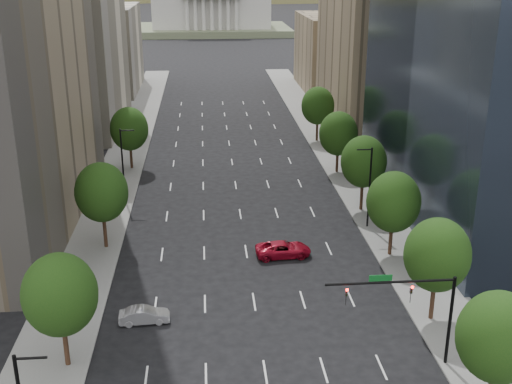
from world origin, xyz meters
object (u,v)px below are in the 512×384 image
object	(u,v)px
traffic_signal	(418,302)
car_red_far	(283,249)
car_silver	(144,315)
capitol	(211,10)

from	to	relation	value
traffic_signal	car_red_far	bearing A→B (deg)	110.55
traffic_signal	car_silver	size ratio (longest dim) A/B	2.27
traffic_signal	car_silver	world-z (taller)	traffic_signal
capitol	car_silver	size ratio (longest dim) A/B	14.94
car_red_far	traffic_signal	bearing A→B (deg)	-163.58
capitol	car_red_far	distance (m)	201.28
capitol	car_red_far	size ratio (longest dim) A/B	11.08
traffic_signal	car_red_far	size ratio (longest dim) A/B	1.68
traffic_signal	car_red_far	world-z (taller)	traffic_signal
traffic_signal	capitol	bearing A→B (deg)	92.74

